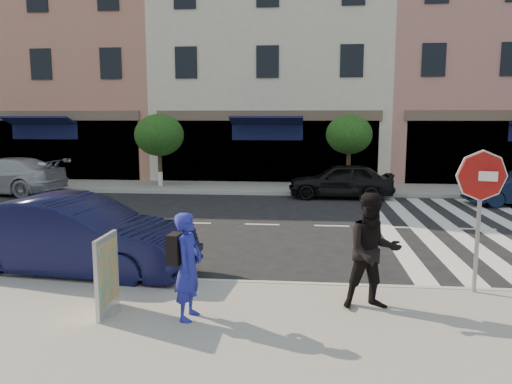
% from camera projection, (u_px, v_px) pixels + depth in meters
% --- Properties ---
extents(ground, '(120.00, 120.00, 0.00)m').
position_uv_depth(ground, '(246.00, 265.00, 10.48)').
color(ground, black).
rests_on(ground, ground).
extents(sidewalk_near, '(60.00, 4.50, 0.15)m').
position_uv_depth(sidewalk_near, '(213.00, 340.00, 6.77)').
color(sidewalk_near, gray).
rests_on(sidewalk_near, ground).
extents(sidewalk_far, '(60.00, 3.00, 0.15)m').
position_uv_depth(sidewalk_far, '(276.00, 188.00, 21.29)').
color(sidewalk_far, gray).
rests_on(sidewalk_far, ground).
extents(building_west_mid, '(10.00, 9.00, 14.00)m').
position_uv_depth(building_west_mid, '(83.00, 45.00, 27.24)').
color(building_west_mid, '#B97561').
rests_on(building_west_mid, ground).
extents(building_centre, '(11.00, 9.00, 11.00)m').
position_uv_depth(building_centre, '(274.00, 71.00, 26.44)').
color(building_centre, beige).
rests_on(building_centre, ground).
extents(building_east_mid, '(13.00, 9.00, 13.00)m').
position_uv_depth(building_east_mid, '(512.00, 49.00, 25.12)').
color(building_east_mid, tan).
rests_on(building_east_mid, ground).
extents(street_tree_wb, '(2.10, 2.10, 3.06)m').
position_uv_depth(street_tree_wb, '(159.00, 135.00, 21.25)').
color(street_tree_wb, '#473323').
rests_on(street_tree_wb, sidewalk_far).
extents(street_tree_c, '(1.90, 1.90, 3.04)m').
position_uv_depth(street_tree_c, '(349.00, 135.00, 20.46)').
color(street_tree_c, '#473323').
rests_on(street_tree_c, sidewalk_far).
extents(stop_sign, '(0.82, 0.29, 2.40)m').
position_uv_depth(stop_sign, '(481.00, 189.00, 8.15)').
color(stop_sign, gray).
rests_on(stop_sign, sidewalk_near).
extents(photographer, '(0.46, 0.62, 1.58)m').
position_uv_depth(photographer, '(188.00, 266.00, 7.22)').
color(photographer, navy).
rests_on(photographer, sidewalk_near).
extents(walker, '(0.99, 0.84, 1.80)m').
position_uv_depth(walker, '(373.00, 251.00, 7.58)').
color(walker, black).
rests_on(walker, sidewalk_near).
extents(poster_board, '(0.28, 0.78, 1.20)m').
position_uv_depth(poster_board, '(107.00, 276.00, 7.44)').
color(poster_board, beige).
rests_on(poster_board, sidewalk_near).
extents(car_near_mid, '(4.87, 2.12, 1.56)m').
position_uv_depth(car_near_mid, '(74.00, 236.00, 9.69)').
color(car_near_mid, black).
rests_on(car_near_mid, ground).
extents(car_far_left, '(5.22, 2.48, 1.47)m').
position_uv_depth(car_far_left, '(3.00, 176.00, 20.07)').
color(car_far_left, '#A6A7AC').
rests_on(car_far_left, ground).
extents(car_far_mid, '(4.01, 1.70, 1.35)m').
position_uv_depth(car_far_mid, '(341.00, 180.00, 19.08)').
color(car_far_mid, black).
rests_on(car_far_mid, ground).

